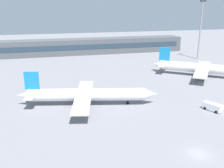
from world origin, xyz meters
TOP-DOWN VIEW (x-y plane):
  - ground_plane at (0.00, 40.00)m, footprint 400.00×400.00m
  - terminal_building at (0.00, 114.74)m, footprint 113.97×12.13m
  - airplane_near at (-16.23, 31.31)m, footprint 40.14×28.42m
  - airplane_mid at (35.47, 49.73)m, footprint 36.97×30.37m
  - service_van_white at (16.16, 18.09)m, footprint 3.90×5.57m
  - floodlight_tower_west at (53.02, 82.70)m, footprint 3.20×0.80m

SIDE VIEW (x-z plane):
  - ground_plane at x=0.00m, z-range 0.00..0.00m
  - service_van_white at x=16.16m, z-range 0.07..2.15m
  - airplane_near at x=-16.23m, z-range -1.96..8.08m
  - airplane_mid at x=35.47m, z-range -2.13..8.79m
  - terminal_building at x=0.00m, z-range 0.00..9.00m
  - floodlight_tower_west at x=53.02m, z-range 2.09..33.10m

